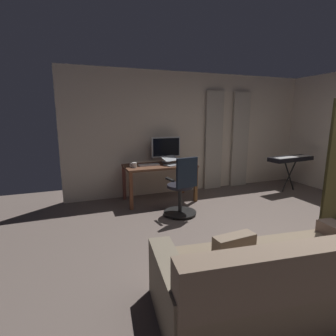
{
  "coord_description": "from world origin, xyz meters",
  "views": [
    {
      "loc": [
        2.58,
        2.07,
        1.67
      ],
      "look_at": [
        1.03,
        -2.03,
        0.77
      ],
      "focal_mm": 27.73,
      "sensor_mm": 36.0,
      "label": 1
    }
  ],
  "objects_px": {
    "computer_keyboard": "(149,165)",
    "cell_phone_by_monitor": "(192,165)",
    "piano_keyboard": "(291,159)",
    "mug_tea": "(134,165)",
    "office_chair": "(182,189)",
    "desk": "(159,169)",
    "computer_mouse": "(183,161)",
    "couch": "(277,281)",
    "laptop": "(172,162)",
    "computer_monitor": "(166,148)"
  },
  "relations": [
    {
      "from": "computer_keyboard",
      "to": "cell_phone_by_monitor",
      "type": "height_order",
      "value": "computer_keyboard"
    },
    {
      "from": "piano_keyboard",
      "to": "mug_tea",
      "type": "bearing_deg",
      "value": -10.52
    },
    {
      "from": "office_chair",
      "to": "mug_tea",
      "type": "xyz_separation_m",
      "value": [
        0.61,
        -0.81,
        0.3
      ]
    },
    {
      "from": "desk",
      "to": "office_chair",
      "type": "xyz_separation_m",
      "value": [
        -0.09,
        0.91,
        -0.16
      ]
    },
    {
      "from": "computer_mouse",
      "to": "couch",
      "type": "height_order",
      "value": "couch"
    },
    {
      "from": "office_chair",
      "to": "computer_keyboard",
      "type": "distance_m",
      "value": 1.01
    },
    {
      "from": "office_chair",
      "to": "laptop",
      "type": "distance_m",
      "value": 0.86
    },
    {
      "from": "office_chair",
      "to": "cell_phone_by_monitor",
      "type": "distance_m",
      "value": 0.87
    },
    {
      "from": "office_chair",
      "to": "laptop",
      "type": "relative_size",
      "value": 2.55
    },
    {
      "from": "computer_mouse",
      "to": "cell_phone_by_monitor",
      "type": "xyz_separation_m",
      "value": [
        -0.04,
        0.36,
        -0.01
      ]
    },
    {
      "from": "computer_monitor",
      "to": "office_chair",
      "type": "bearing_deg",
      "value": 83.01
    },
    {
      "from": "laptop",
      "to": "computer_mouse",
      "type": "xyz_separation_m",
      "value": [
        -0.33,
        -0.22,
        -0.03
      ]
    },
    {
      "from": "desk",
      "to": "mug_tea",
      "type": "bearing_deg",
      "value": 10.57
    },
    {
      "from": "computer_monitor",
      "to": "piano_keyboard",
      "type": "distance_m",
      "value": 2.77
    },
    {
      "from": "cell_phone_by_monitor",
      "to": "couch",
      "type": "relative_size",
      "value": 0.07
    },
    {
      "from": "mug_tea",
      "to": "desk",
      "type": "bearing_deg",
      "value": -169.43
    },
    {
      "from": "mug_tea",
      "to": "couch",
      "type": "relative_size",
      "value": 0.06
    },
    {
      "from": "couch",
      "to": "computer_keyboard",
      "type": "bearing_deg",
      "value": 100.25
    },
    {
      "from": "piano_keyboard",
      "to": "couch",
      "type": "bearing_deg",
      "value": 38.03
    },
    {
      "from": "laptop",
      "to": "cell_phone_by_monitor",
      "type": "relative_size",
      "value": 2.76
    },
    {
      "from": "laptop",
      "to": "computer_mouse",
      "type": "bearing_deg",
      "value": -161.71
    },
    {
      "from": "computer_mouse",
      "to": "couch",
      "type": "distance_m",
      "value": 3.37
    },
    {
      "from": "computer_monitor",
      "to": "laptop",
      "type": "xyz_separation_m",
      "value": [
        0.01,
        0.35,
        -0.24
      ]
    },
    {
      "from": "desk",
      "to": "laptop",
      "type": "height_order",
      "value": "laptop"
    },
    {
      "from": "cell_phone_by_monitor",
      "to": "piano_keyboard",
      "type": "bearing_deg",
      "value": -176.14
    },
    {
      "from": "office_chair",
      "to": "piano_keyboard",
      "type": "xyz_separation_m",
      "value": [
        -2.82,
        -0.5,
        0.25
      ]
    },
    {
      "from": "computer_monitor",
      "to": "computer_mouse",
      "type": "relative_size",
      "value": 6.12
    },
    {
      "from": "computer_mouse",
      "to": "mug_tea",
      "type": "height_order",
      "value": "mug_tea"
    },
    {
      "from": "computer_keyboard",
      "to": "couch",
      "type": "xyz_separation_m",
      "value": [
        -0.19,
        3.19,
        -0.46
      ]
    },
    {
      "from": "mug_tea",
      "to": "computer_mouse",
      "type": "bearing_deg",
      "value": -169.14
    },
    {
      "from": "mug_tea",
      "to": "piano_keyboard",
      "type": "bearing_deg",
      "value": 174.75
    },
    {
      "from": "office_chair",
      "to": "computer_monitor",
      "type": "height_order",
      "value": "computer_monitor"
    },
    {
      "from": "computer_monitor",
      "to": "piano_keyboard",
      "type": "height_order",
      "value": "computer_monitor"
    },
    {
      "from": "computer_monitor",
      "to": "computer_keyboard",
      "type": "xyz_separation_m",
      "value": [
        0.44,
        0.22,
        -0.28
      ]
    },
    {
      "from": "cell_phone_by_monitor",
      "to": "desk",
      "type": "bearing_deg",
      "value": -15.02
    },
    {
      "from": "laptop",
      "to": "cell_phone_by_monitor",
      "type": "distance_m",
      "value": 0.39
    },
    {
      "from": "laptop",
      "to": "piano_keyboard",
      "type": "bearing_deg",
      "value": 158.11
    },
    {
      "from": "desk",
      "to": "piano_keyboard",
      "type": "distance_m",
      "value": 2.94
    },
    {
      "from": "cell_phone_by_monitor",
      "to": "mug_tea",
      "type": "bearing_deg",
      "value": 0.22
    },
    {
      "from": "laptop",
      "to": "computer_mouse",
      "type": "distance_m",
      "value": 0.4
    },
    {
      "from": "piano_keyboard",
      "to": "couch",
      "type": "distance_m",
      "value": 4.05
    },
    {
      "from": "computer_keyboard",
      "to": "laptop",
      "type": "xyz_separation_m",
      "value": [
        -0.43,
        0.13,
        0.04
      ]
    },
    {
      "from": "computer_keyboard",
      "to": "piano_keyboard",
      "type": "relative_size",
      "value": 0.36
    },
    {
      "from": "computer_keyboard",
      "to": "couch",
      "type": "distance_m",
      "value": 3.23
    },
    {
      "from": "computer_monitor",
      "to": "cell_phone_by_monitor",
      "type": "relative_size",
      "value": 4.25
    },
    {
      "from": "computer_mouse",
      "to": "mug_tea",
      "type": "bearing_deg",
      "value": 10.86
    },
    {
      "from": "desk",
      "to": "cell_phone_by_monitor",
      "type": "xyz_separation_m",
      "value": [
        -0.59,
        0.25,
        0.1
      ]
    },
    {
      "from": "computer_monitor",
      "to": "laptop",
      "type": "distance_m",
      "value": 0.43
    },
    {
      "from": "office_chair",
      "to": "laptop",
      "type": "bearing_deg",
      "value": 72.47
    },
    {
      "from": "desk",
      "to": "piano_keyboard",
      "type": "bearing_deg",
      "value": 171.92
    }
  ]
}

